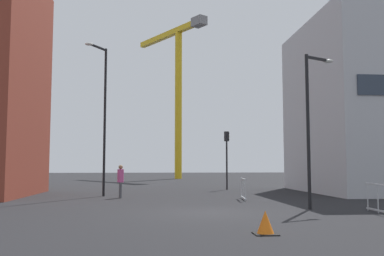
{
  "coord_description": "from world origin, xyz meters",
  "views": [
    {
      "loc": [
        -2.11,
        -15.96,
        1.78
      ],
      "look_at": [
        0.0,
        7.27,
        3.78
      ],
      "focal_mm": 39.98,
      "sensor_mm": 36.0,
      "label": 1
    }
  ],
  "objects_px": {
    "streetlamp_short": "(311,116)",
    "pedestrian_walking": "(121,179)",
    "construction_crane": "(178,77)",
    "traffic_light_island": "(227,151)",
    "streetlamp_tall": "(103,109)",
    "traffic_cone_by_barrier": "(265,223)"
  },
  "relations": [
    {
      "from": "traffic_light_island",
      "to": "pedestrian_walking",
      "type": "distance_m",
      "value": 10.03
    },
    {
      "from": "streetlamp_short",
      "to": "traffic_cone_by_barrier",
      "type": "distance_m",
      "value": 7.78
    },
    {
      "from": "traffic_light_island",
      "to": "pedestrian_walking",
      "type": "height_order",
      "value": "traffic_light_island"
    },
    {
      "from": "construction_crane",
      "to": "streetlamp_tall",
      "type": "distance_m",
      "value": 31.58
    },
    {
      "from": "construction_crane",
      "to": "streetlamp_tall",
      "type": "bearing_deg",
      "value": -101.23
    },
    {
      "from": "construction_crane",
      "to": "streetlamp_short",
      "type": "distance_m",
      "value": 38.91
    },
    {
      "from": "construction_crane",
      "to": "pedestrian_walking",
      "type": "xyz_separation_m",
      "value": [
        -4.8,
        -31.22,
        -12.03
      ]
    },
    {
      "from": "construction_crane",
      "to": "streetlamp_short",
      "type": "bearing_deg",
      "value": -84.87
    },
    {
      "from": "construction_crane",
      "to": "traffic_cone_by_barrier",
      "type": "relative_size",
      "value": 32.83
    },
    {
      "from": "streetlamp_short",
      "to": "traffic_light_island",
      "type": "xyz_separation_m",
      "value": [
        -1.19,
        13.38,
        -0.97
      ]
    },
    {
      "from": "traffic_light_island",
      "to": "traffic_cone_by_barrier",
      "type": "relative_size",
      "value": 6.88
    },
    {
      "from": "streetlamp_short",
      "to": "pedestrian_walking",
      "type": "bearing_deg",
      "value": 141.91
    },
    {
      "from": "construction_crane",
      "to": "streetlamp_tall",
      "type": "xyz_separation_m",
      "value": [
        -5.94,
        -29.93,
        -8.14
      ]
    },
    {
      "from": "traffic_cone_by_barrier",
      "to": "construction_crane",
      "type": "bearing_deg",
      "value": 89.76
    },
    {
      "from": "streetlamp_tall",
      "to": "traffic_light_island",
      "type": "bearing_deg",
      "value": 34.95
    },
    {
      "from": "streetlamp_short",
      "to": "pedestrian_walking",
      "type": "height_order",
      "value": "streetlamp_short"
    },
    {
      "from": "construction_crane",
      "to": "traffic_cone_by_barrier",
      "type": "xyz_separation_m",
      "value": [
        -0.19,
        -43.62,
        -12.78
      ]
    },
    {
      "from": "construction_crane",
      "to": "streetlamp_short",
      "type": "relative_size",
      "value": 3.14
    },
    {
      "from": "streetlamp_tall",
      "to": "streetlamp_short",
      "type": "bearing_deg",
      "value": -39.56
    },
    {
      "from": "streetlamp_short",
      "to": "traffic_cone_by_barrier",
      "type": "xyz_separation_m",
      "value": [
        -3.56,
        -5.99,
        -3.47
      ]
    },
    {
      "from": "pedestrian_walking",
      "to": "traffic_cone_by_barrier",
      "type": "height_order",
      "value": "pedestrian_walking"
    },
    {
      "from": "streetlamp_short",
      "to": "traffic_light_island",
      "type": "relative_size",
      "value": 1.52
    }
  ]
}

